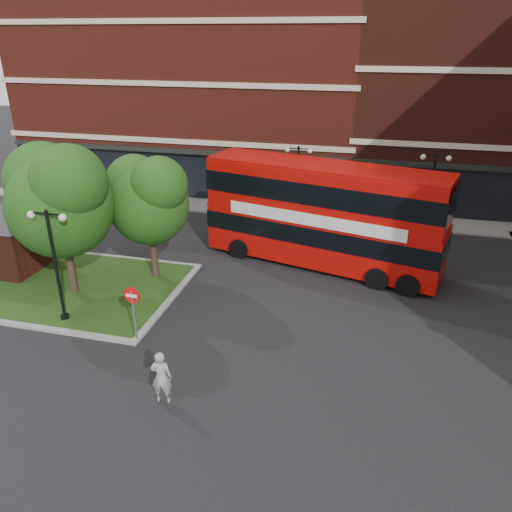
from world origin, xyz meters
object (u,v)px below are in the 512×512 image
(car_white, at_px, (369,211))
(woman, at_px, (161,377))
(bus, at_px, (323,209))
(car_silver, at_px, (272,211))

(car_white, bearing_deg, woman, 164.57)
(woman, distance_m, car_white, 20.37)
(woman, relative_size, car_white, 0.43)
(bus, xyz_separation_m, car_silver, (-3.94, 5.78, -2.40))
(woman, xyz_separation_m, car_white, (5.89, 19.50, -0.23))
(car_silver, height_order, car_white, car_white)
(bus, xyz_separation_m, woman, (-3.65, -12.22, -2.12))
(bus, height_order, car_white, bus)
(woman, height_order, car_silver, woman)
(bus, bearing_deg, car_silver, 138.56)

